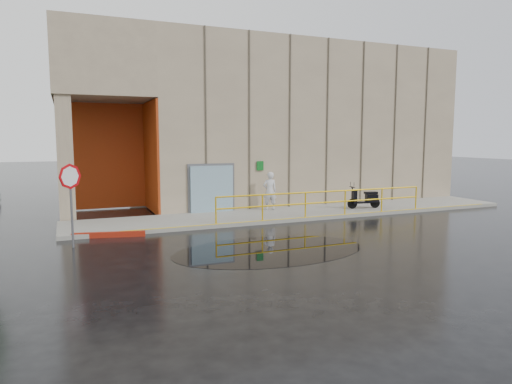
# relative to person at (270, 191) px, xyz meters

# --- Properties ---
(ground) EXTENTS (120.00, 120.00, 0.00)m
(ground) POSITION_rel_person_xyz_m (-2.74, -5.41, -1.00)
(ground) COLOR black
(ground) RESTS_ON ground
(sidewalk) EXTENTS (20.00, 3.00, 0.15)m
(sidewalk) POSITION_rel_person_xyz_m (1.26, -0.91, -0.92)
(sidewalk) COLOR gray
(sidewalk) RESTS_ON ground
(building) EXTENTS (20.00, 10.17, 8.00)m
(building) POSITION_rel_person_xyz_m (2.36, 5.58, 3.21)
(building) COLOR gray
(building) RESTS_ON ground
(guardrail) EXTENTS (9.56, 0.06, 1.03)m
(guardrail) POSITION_rel_person_xyz_m (1.51, -2.26, -0.32)
(guardrail) COLOR gold
(guardrail) RESTS_ON sidewalk
(person) EXTENTS (0.67, 0.49, 1.70)m
(person) POSITION_rel_person_xyz_m (0.00, 0.00, 0.00)
(person) COLOR silver
(person) RESTS_ON sidewalk
(scooter) EXTENTS (1.60, 0.78, 1.21)m
(scooter) POSITION_rel_person_xyz_m (4.19, -1.23, -0.15)
(scooter) COLOR black
(scooter) RESTS_ON sidewalk
(stop_sign) EXTENTS (0.64, 0.50, 2.58)m
(stop_sign) POSITION_rel_person_xyz_m (-8.24, -3.56, 0.88)
(stop_sign) COLOR slate
(stop_sign) RESTS_ON ground
(red_curb) EXTENTS (2.38, 0.70, 0.18)m
(red_curb) POSITION_rel_person_xyz_m (-7.10, -2.46, -0.91)
(red_curb) COLOR maroon
(red_curb) RESTS_ON ground
(puddle) EXTENTS (5.95, 3.67, 0.01)m
(puddle) POSITION_rel_person_xyz_m (-2.81, -6.22, -1.00)
(puddle) COLOR black
(puddle) RESTS_ON ground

